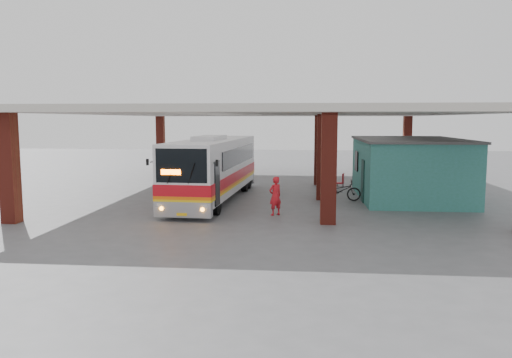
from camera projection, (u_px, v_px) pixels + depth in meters
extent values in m
plane|color=#515154|center=(259.00, 209.00, 22.91)|extent=(90.00, 90.00, 0.00)
cube|color=maroon|center=(329.00, 169.00, 19.41)|extent=(0.60, 0.60, 4.35)
cube|color=maroon|center=(323.00, 157.00, 25.34)|extent=(0.60, 0.60, 4.35)
cube|color=maroon|center=(319.00, 150.00, 31.27)|extent=(0.60, 0.60, 4.35)
cube|color=maroon|center=(9.00, 168.00, 19.59)|extent=(0.60, 0.60, 4.35)
cube|color=maroon|center=(161.00, 143.00, 40.35)|extent=(0.60, 0.60, 4.35)
cube|color=maroon|center=(407.00, 144.00, 38.52)|extent=(0.60, 0.60, 4.35)
cube|color=beige|center=(277.00, 112.00, 28.76)|extent=(21.00, 23.00, 0.30)
cube|color=#2F7764|center=(409.00, 169.00, 25.99)|extent=(5.00, 8.00, 3.00)
cube|color=#4B4B4B|center=(410.00, 140.00, 25.80)|extent=(5.20, 8.20, 0.12)
cube|color=#133530|center=(363.00, 181.00, 24.79)|extent=(0.08, 0.95, 2.10)
cube|color=black|center=(357.00, 161.00, 27.67)|extent=(0.08, 1.20, 1.00)
cube|color=black|center=(356.00, 161.00, 27.67)|extent=(0.04, 1.30, 1.10)
cube|color=silver|center=(214.00, 165.00, 25.21)|extent=(2.95, 11.35, 2.62)
cube|color=silver|center=(209.00, 138.00, 24.12)|extent=(1.28, 2.87, 0.23)
cube|color=#939297|center=(183.00, 209.00, 20.01)|extent=(2.38, 0.50, 0.66)
cube|color=red|center=(214.00, 175.00, 25.27)|extent=(2.99, 11.36, 0.47)
cube|color=orange|center=(214.00, 181.00, 25.31)|extent=(2.99, 11.36, 0.12)
cube|color=yellow|center=(214.00, 183.00, 25.32)|extent=(2.99, 11.36, 0.09)
cube|color=black|center=(181.00, 166.00, 19.67)|extent=(2.09, 0.21, 1.36)
cube|color=black|center=(195.00, 155.00, 26.07)|extent=(0.51, 8.42, 0.84)
cube|color=black|center=(240.00, 155.00, 25.72)|extent=(0.51, 8.42, 0.84)
cube|color=#FF5905|center=(171.00, 172.00, 19.71)|extent=(0.80, 0.09, 0.21)
sphere|color=orange|center=(161.00, 208.00, 19.93)|extent=(0.17, 0.17, 0.17)
sphere|color=orange|center=(202.00, 210.00, 19.68)|extent=(0.17, 0.17, 0.17)
cube|color=yellow|center=(182.00, 214.00, 19.82)|extent=(0.42, 0.05, 0.11)
cylinder|color=black|center=(171.00, 203.00, 21.65)|extent=(0.35, 0.95, 0.94)
cylinder|color=black|center=(216.00, 204.00, 21.36)|extent=(0.35, 0.95, 0.94)
cylinder|color=black|center=(211.00, 183.00, 28.73)|extent=(0.35, 0.95, 0.94)
cylinder|color=black|center=(245.00, 183.00, 28.44)|extent=(0.35, 0.95, 0.94)
cylinder|color=black|center=(216.00, 180.00, 29.93)|extent=(0.35, 0.95, 0.94)
cylinder|color=black|center=(248.00, 181.00, 29.64)|extent=(0.35, 0.95, 0.94)
imported|color=black|center=(340.00, 190.00, 25.12)|extent=(2.05, 0.75, 1.07)
imported|color=red|center=(275.00, 196.00, 21.29)|extent=(0.72, 0.70, 1.67)
cube|color=#B5131B|center=(340.00, 183.00, 30.32)|extent=(0.53, 0.53, 0.06)
cube|color=#B5131B|center=(343.00, 179.00, 30.23)|extent=(0.16, 0.44, 0.62)
cylinder|color=black|center=(336.00, 185.00, 30.23)|extent=(0.03, 0.03, 0.21)
cylinder|color=black|center=(342.00, 186.00, 30.11)|extent=(0.03, 0.03, 0.21)
cylinder|color=black|center=(337.00, 185.00, 30.56)|extent=(0.03, 0.03, 0.21)
cylinder|color=black|center=(343.00, 185.00, 30.44)|extent=(0.03, 0.03, 0.21)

